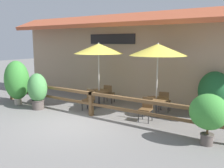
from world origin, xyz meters
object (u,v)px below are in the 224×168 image
at_px(chair_near_wallside, 109,93).
at_px(chair_middle_streetside, 146,108).
at_px(patio_umbrella_middle, 158,50).
at_px(chair_middle_wallside, 164,100).
at_px(dining_table_near, 99,94).
at_px(potted_plant_broad_leaf, 37,90).
at_px(potted_plant_entrance_palm, 214,92).
at_px(potted_plant_small_flowering, 17,81).
at_px(potted_plant_corner_fern, 209,113).
at_px(chair_near_streetside, 89,99).
at_px(dining_table_middle, 156,102).
at_px(patio_umbrella_near, 99,49).

xyz_separation_m(chair_near_wallside, chair_middle_streetside, (2.68, -1.46, 0.00)).
xyz_separation_m(patio_umbrella_middle, chair_middle_wallside, (0.03, 0.73, -2.08)).
distance_m(dining_table_near, patio_umbrella_middle, 3.42).
relative_size(chair_near_wallside, potted_plant_broad_leaf, 0.56).
xyz_separation_m(chair_middle_wallside, potted_plant_entrance_palm, (1.82, 0.43, 0.47)).
relative_size(potted_plant_small_flowering, potted_plant_corner_fern, 1.38).
distance_m(dining_table_near, potted_plant_broad_leaf, 2.66).
bearing_deg(chair_middle_wallside, chair_near_streetside, 16.84).
height_order(chair_near_wallside, dining_table_middle, chair_near_wallside).
relative_size(patio_umbrella_near, potted_plant_corner_fern, 1.93).
bearing_deg(dining_table_middle, potted_plant_entrance_palm, 31.95).
height_order(dining_table_near, chair_near_wallside, chair_near_wallside).
xyz_separation_m(chair_near_wallside, dining_table_middle, (2.74, -0.73, 0.08)).
height_order(patio_umbrella_near, dining_table_middle, patio_umbrella_near).
distance_m(patio_umbrella_near, dining_table_near, 2.00).
relative_size(chair_middle_wallside, potted_plant_corner_fern, 0.60).
bearing_deg(potted_plant_entrance_palm, chair_middle_wallside, -166.82).
bearing_deg(dining_table_middle, patio_umbrella_near, 179.88).
xyz_separation_m(chair_near_streetside, chair_near_wallside, (-0.00, 1.45, 0.00)).
relative_size(patio_umbrella_near, chair_middle_wallside, 3.24).
bearing_deg(chair_near_wallside, patio_umbrella_middle, 151.99).
height_order(patio_umbrella_middle, potted_plant_corner_fern, patio_umbrella_middle).
bearing_deg(potted_plant_corner_fern, patio_umbrella_middle, 143.51).
bearing_deg(potted_plant_corner_fern, chair_near_wallside, 154.20).
relative_size(chair_near_streetside, potted_plant_small_flowering, 0.43).
relative_size(chair_near_streetside, patio_umbrella_middle, 0.31).
distance_m(chair_near_streetside, dining_table_middle, 2.84).
xyz_separation_m(dining_table_near, patio_umbrella_middle, (2.77, -0.01, 2.00)).
xyz_separation_m(chair_middle_streetside, chair_middle_wallside, (0.10, 1.46, 0.00)).
relative_size(potted_plant_broad_leaf, potted_plant_entrance_palm, 0.88).
relative_size(patio_umbrella_middle, chair_middle_wallside, 3.24).
xyz_separation_m(patio_umbrella_middle, potted_plant_small_flowering, (-6.08, -1.83, -1.45)).
bearing_deg(potted_plant_small_flowering, dining_table_middle, 16.79).
distance_m(chair_near_streetside, potted_plant_corner_fern, 5.17).
height_order(potted_plant_broad_leaf, potted_plant_entrance_palm, potted_plant_entrance_palm).
distance_m(dining_table_near, chair_middle_wallside, 2.90).
height_order(dining_table_near, chair_middle_streetside, chair_middle_streetside).
bearing_deg(potted_plant_broad_leaf, chair_middle_streetside, 13.90).
bearing_deg(potted_plant_broad_leaf, dining_table_near, 44.91).
relative_size(chair_near_wallside, potted_plant_entrance_palm, 0.49).
distance_m(potted_plant_small_flowering, potted_plant_corner_fern, 8.39).
height_order(chair_middle_wallside, potted_plant_corner_fern, potted_plant_corner_fern).
xyz_separation_m(patio_umbrella_near, chair_near_streetside, (0.03, -0.73, -2.08)).
bearing_deg(patio_umbrella_middle, potted_plant_small_flowering, -163.21).
xyz_separation_m(patio_umbrella_near, potted_plant_entrance_palm, (4.62, 1.15, -1.60)).
relative_size(dining_table_near, chair_near_streetside, 1.02).
relative_size(dining_table_near, potted_plant_broad_leaf, 0.57).
bearing_deg(potted_plant_corner_fern, potted_plant_broad_leaf, -178.76).
height_order(chair_middle_streetside, chair_middle_wallside, same).
bearing_deg(chair_middle_streetside, potted_plant_entrance_palm, 39.31).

